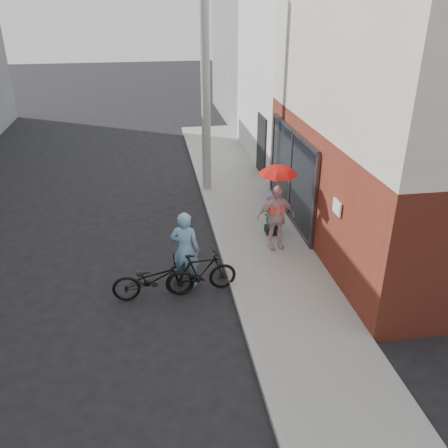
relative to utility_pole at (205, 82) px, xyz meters
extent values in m
plane|color=black|center=(-1.10, -6.00, -3.50)|extent=(80.00, 80.00, 0.00)
cube|color=gray|center=(1.00, -4.00, -3.44)|extent=(2.20, 24.00, 0.12)
cube|color=#9E9E99|center=(-0.16, -4.00, -3.44)|extent=(0.12, 24.00, 0.12)
cube|color=black|center=(2.06, -2.50, -2.14)|extent=(0.06, 3.80, 2.40)
cube|color=white|center=(2.06, -5.80, -1.68)|extent=(0.04, 0.40, 0.30)
cube|color=white|center=(6.10, 3.00, 0.00)|extent=(8.00, 6.00, 7.00)
cube|color=slate|center=(6.10, 10.00, 0.00)|extent=(8.00, 8.00, 7.00)
cylinder|color=#9E9E99|center=(0.00, 0.00, 0.00)|extent=(0.28, 0.28, 7.00)
imported|color=#72A7CB|center=(-1.16, -5.46, -2.61)|extent=(0.75, 0.61, 1.77)
imported|color=black|center=(-1.88, -5.85, -3.04)|extent=(1.76, 0.66, 0.91)
imported|color=black|center=(-0.85, -5.78, -3.03)|extent=(1.60, 0.61, 0.94)
imported|color=beige|center=(1.17, -4.27, -2.56)|extent=(0.99, 0.46, 1.65)
imported|color=red|center=(1.17, -4.27, -1.34)|extent=(0.90, 0.90, 0.79)
cube|color=black|center=(1.31, -3.51, -3.29)|extent=(0.36, 0.36, 0.19)
imported|color=#296831|center=(1.31, -3.51, -2.91)|extent=(0.51, 0.44, 0.57)
camera|label=1|loc=(-1.73, -14.45, 2.37)|focal=38.00mm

